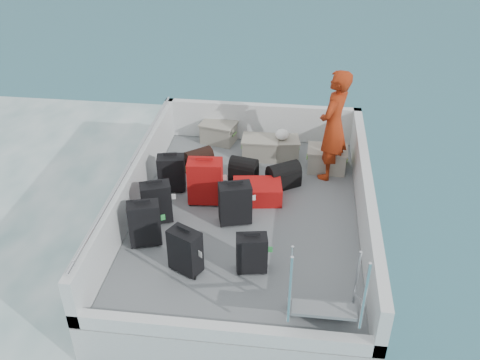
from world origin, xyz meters
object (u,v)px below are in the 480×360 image
object	(u,v)px
suitcase_5	(205,182)
suitcase_7	(235,204)
suitcase_8	(257,192)
crate_3	(327,160)
suitcase_6	(252,254)
suitcase_0	(145,224)
crate_0	(219,133)
suitcase_3	(185,252)
crate_1	(260,149)
passenger	(334,126)
suitcase_1	(156,203)
crate_2	(282,149)
suitcase_2	(172,174)

from	to	relation	value
suitcase_5	suitcase_7	world-z (taller)	suitcase_5
suitcase_8	crate_3	bearing A→B (deg)	-53.76
crate_3	suitcase_6	bearing A→B (deg)	-110.51
suitcase_0	suitcase_8	size ratio (longest dim) A/B	0.89
suitcase_5	crate_0	bearing A→B (deg)	88.52
suitcase_6	suitcase_8	xyz separation A→B (m)	(-0.08, 1.64, -0.13)
suitcase_0	suitcase_3	size ratio (longest dim) A/B	1.05
crate_1	passenger	distance (m)	1.49
crate_0	passenger	xyz separation A→B (m)	(2.02, -0.94, 0.75)
suitcase_6	suitcase_5	bearing A→B (deg)	110.60
suitcase_0	suitcase_1	bearing A→B (deg)	69.98
suitcase_6	suitcase_8	distance (m)	1.64
crate_0	crate_2	bearing A→B (deg)	-20.54
suitcase_2	suitcase_5	xyz separation A→B (m)	(0.59, -0.26, 0.06)
suitcase_2	passenger	world-z (taller)	passenger
suitcase_5	suitcase_6	xyz separation A→B (m)	(0.87, -1.49, -0.08)
suitcase_7	suitcase_8	size ratio (longest dim) A/B	0.87
suitcase_0	crate_1	bearing A→B (deg)	45.51
suitcase_5	passenger	xyz separation A→B (m)	(1.92, 1.02, 0.57)
crate_1	crate_2	size ratio (longest dim) A/B	1.06
suitcase_7	crate_3	size ratio (longest dim) A/B	1.04
suitcase_1	crate_0	world-z (taller)	suitcase_1
suitcase_0	suitcase_7	xyz separation A→B (m)	(1.17, 0.64, -0.01)
suitcase_3	crate_0	xyz separation A→B (m)	(-0.13, 3.56, -0.14)
suitcase_3	suitcase_7	xyz separation A→B (m)	(0.50, 1.12, 0.01)
suitcase_0	suitcase_3	bearing A→B (deg)	-52.55
suitcase_3	passenger	xyz separation A→B (m)	(1.89, 2.62, 0.61)
suitcase_5	passenger	bearing A→B (deg)	23.36
suitcase_5	crate_0	xyz separation A→B (m)	(-0.11, 1.96, -0.18)
suitcase_0	suitcase_1	distance (m)	0.52
crate_3	suitcase_5	bearing A→B (deg)	-147.62
crate_2	crate_3	distance (m)	0.85
suitcase_0	passenger	size ratio (longest dim) A/B	0.36
suitcase_1	crate_1	world-z (taller)	suitcase_1
suitcase_0	suitcase_5	distance (m)	1.29
crate_2	suitcase_2	bearing A→B (deg)	-143.32
crate_1	passenger	bearing A→B (deg)	-20.49
suitcase_3	suitcase_8	xyz separation A→B (m)	(0.77, 1.74, -0.17)
suitcase_8	crate_1	size ratio (longest dim) A/B	1.25
suitcase_0	suitcase_6	bearing A→B (deg)	-30.67
suitcase_2	crate_2	size ratio (longest dim) A/B	1.08
suitcase_6	crate_0	xyz separation A→B (m)	(-0.98, 3.45, -0.10)
crate_2	suitcase_3	bearing A→B (deg)	-108.92
suitcase_2	suitcase_3	size ratio (longest dim) A/B	0.97
suitcase_2	crate_0	world-z (taller)	suitcase_2
suitcase_1	suitcase_7	size ratio (longest dim) A/B	1.00
crate_0	suitcase_2	bearing A→B (deg)	-105.97
suitcase_1	passenger	size ratio (longest dim) A/B	0.35
suitcase_3	suitcase_6	bearing A→B (deg)	34.94
suitcase_3	crate_2	bearing A→B (deg)	98.87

